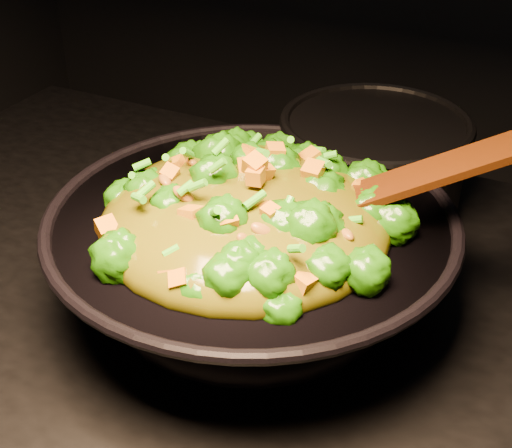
% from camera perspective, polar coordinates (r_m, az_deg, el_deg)
% --- Properties ---
extents(wok, '(0.54, 0.54, 0.12)m').
position_cam_1_polar(wok, '(0.76, -0.33, -3.08)').
color(wok, black).
rests_on(wok, stovetop).
extents(stir_fry, '(0.29, 0.29, 0.10)m').
position_cam_1_polar(stir_fry, '(0.69, -0.87, 3.36)').
color(stir_fry, '#1F6407').
rests_on(stir_fry, wok).
extents(spatula, '(0.27, 0.16, 0.12)m').
position_cam_1_polar(spatula, '(0.70, 11.57, 3.26)').
color(spatula, '#3D1604').
rests_on(spatula, wok).
extents(back_pot, '(0.28, 0.28, 0.13)m').
position_cam_1_polar(back_pot, '(0.94, 9.29, 4.70)').
color(back_pot, black).
rests_on(back_pot, stovetop).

